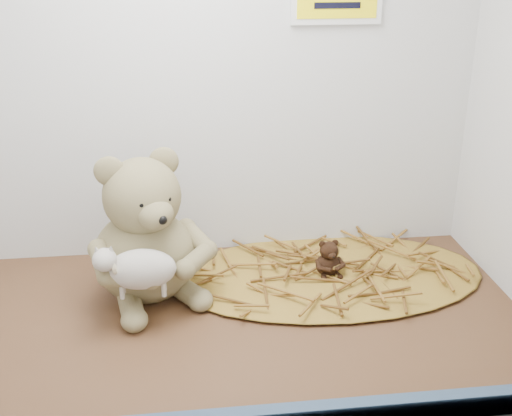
{
  "coord_description": "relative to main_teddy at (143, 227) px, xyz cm",
  "views": [
    {
      "loc": [
        -1.63,
        -99.38,
        63.82
      ],
      "look_at": [
        10.83,
        3.26,
        20.5
      ],
      "focal_mm": 45.0,
      "sensor_mm": 36.0,
      "label": 1
    }
  ],
  "objects": [
    {
      "name": "toy_lamb",
      "position": [
        -0.0,
        -10.4,
        -3.32
      ],
      "size": [
        15.54,
        9.48,
        10.04
      ],
      "primitive_type": null,
      "color": "beige",
      "rests_on": "main_teddy"
    },
    {
      "name": "mini_teddy_tan",
      "position": [
        36.89,
        3.25,
        -9.81
      ],
      "size": [
        6.74,
        6.97,
        6.93
      ],
      "primitive_type": null,
      "rotation": [
        0.0,
        0.0,
        -0.22
      ],
      "color": "olive",
      "rests_on": "straw_bed"
    },
    {
      "name": "alcove_shell",
      "position": [
        9.44,
        -1.88,
        30.49
      ],
      "size": [
        120.4,
        60.2,
        90.4
      ],
      "color": "#482D18",
      "rests_on": "ground"
    },
    {
      "name": "mini_teddy_brown",
      "position": [
        36.19,
        2.38,
        -9.51
      ],
      "size": [
        6.95,
        7.23,
        7.54
      ],
      "primitive_type": null,
      "rotation": [
        0.0,
        0.0,
        0.15
      ],
      "color": "black",
      "rests_on": "straw_bed"
    },
    {
      "name": "straw_bed",
      "position": [
        36.54,
        2.82,
        -13.89
      ],
      "size": [
        63.73,
        37.0,
        1.23
      ],
      "primitive_type": "ellipsoid",
      "color": "brown",
      "rests_on": "shelf_floor"
    },
    {
      "name": "main_teddy",
      "position": [
        0.0,
        0.0,
        0.0
      ],
      "size": [
        31.52,
        32.16,
        29.02
      ],
      "primitive_type": null,
      "rotation": [
        0.0,
        0.0,
        0.43
      ],
      "color": "#897D54",
      "rests_on": "shelf_floor"
    }
  ]
}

